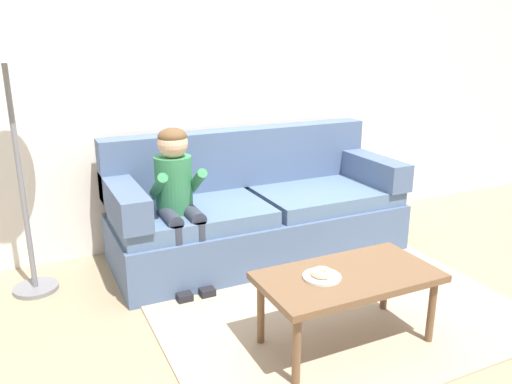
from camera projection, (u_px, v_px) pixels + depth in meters
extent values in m
plane|color=#9E896B|center=(318.00, 296.00, 3.48)|extent=(10.00, 10.00, 0.00)
cube|color=silver|center=(235.00, 73.00, 4.28)|extent=(8.00, 0.10, 2.80)
cube|color=tan|center=(339.00, 312.00, 3.26)|extent=(2.26, 1.64, 0.01)
cube|color=slate|center=(259.00, 232.00, 4.09)|extent=(2.29, 0.90, 0.38)
cube|color=slate|center=(192.00, 215.00, 3.74)|extent=(1.10, 0.74, 0.12)
cube|color=slate|center=(324.00, 195.00, 4.21)|extent=(1.10, 0.74, 0.12)
cube|color=slate|center=(241.00, 157.00, 4.23)|extent=(2.29, 0.20, 0.47)
cube|color=slate|center=(124.00, 200.00, 3.54)|extent=(0.20, 0.90, 0.22)
cube|color=slate|center=(368.00, 168.00, 4.40)|extent=(0.20, 0.90, 0.22)
cube|color=brown|center=(348.00, 277.00, 2.82)|extent=(1.00, 0.53, 0.04)
cylinder|color=brown|center=(296.00, 351.00, 2.53)|extent=(0.04, 0.04, 0.40)
cylinder|color=brown|center=(431.00, 312.00, 2.89)|extent=(0.04, 0.04, 0.40)
cylinder|color=brown|center=(261.00, 313.00, 2.88)|extent=(0.04, 0.04, 0.40)
cylinder|color=brown|center=(385.00, 282.00, 3.25)|extent=(0.04, 0.04, 0.40)
cylinder|color=#337A4C|center=(174.00, 184.00, 3.58)|extent=(0.26, 0.26, 0.40)
sphere|color=#DBAD89|center=(173.00, 143.00, 3.48)|extent=(0.21, 0.21, 0.21)
ellipsoid|color=brown|center=(172.00, 136.00, 3.46)|extent=(0.20, 0.20, 0.12)
cylinder|color=#333847|center=(170.00, 218.00, 3.48)|extent=(0.11, 0.30, 0.11)
cylinder|color=#333847|center=(178.00, 257.00, 3.41)|extent=(0.09, 0.09, 0.44)
cube|color=black|center=(182.00, 294.00, 3.44)|extent=(0.10, 0.20, 0.06)
cylinder|color=#337A4C|center=(158.00, 186.00, 3.42)|extent=(0.07, 0.29, 0.23)
cylinder|color=#333847|center=(193.00, 214.00, 3.54)|extent=(0.11, 0.30, 0.11)
cylinder|color=#333847|center=(201.00, 253.00, 3.48)|extent=(0.09, 0.09, 0.44)
cube|color=black|center=(204.00, 289.00, 3.51)|extent=(0.10, 0.20, 0.06)
cylinder|color=#337A4C|center=(197.00, 181.00, 3.54)|extent=(0.07, 0.29, 0.23)
cylinder|color=white|center=(322.00, 277.00, 2.77)|extent=(0.21, 0.21, 0.01)
torus|color=beige|center=(322.00, 273.00, 2.76)|extent=(0.13, 0.13, 0.04)
cylinder|color=slate|center=(36.00, 288.00, 3.55)|extent=(0.30, 0.30, 0.03)
cylinder|color=slate|center=(20.00, 178.00, 3.32)|extent=(0.04, 0.04, 1.57)
cone|color=beige|center=(1.00, 39.00, 3.06)|extent=(0.41, 0.41, 0.26)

